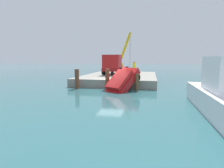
% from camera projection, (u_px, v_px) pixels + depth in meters
% --- Properties ---
extents(ground, '(200.00, 200.00, 0.00)m').
position_uv_depth(ground, '(111.00, 88.00, 18.78)').
color(ground, '#2D6066').
extents(dock, '(13.24, 9.07, 0.86)m').
position_uv_depth(dock, '(121.00, 78.00, 24.91)').
color(dock, gray).
rests_on(dock, ground).
extents(crane_truck, '(7.75, 3.10, 6.26)m').
position_uv_depth(crane_truck, '(115.00, 65.00, 25.39)').
color(crane_truck, maroon).
rests_on(crane_truck, dock).
extents(dock_worker, '(0.34, 0.34, 1.82)m').
position_uv_depth(dock_worker, '(134.00, 68.00, 23.23)').
color(dock_worker, '#2D2D2D').
rests_on(dock_worker, dock).
extents(salvaged_car, '(4.21, 3.63, 3.22)m').
position_uv_depth(salvaged_car, '(120.00, 84.00, 17.18)').
color(salvaged_car, red).
rests_on(salvaged_car, ground).
extents(piling_near, '(0.43, 0.43, 1.92)m').
position_uv_depth(piling_near, '(77.00, 79.00, 18.51)').
color(piling_near, brown).
rests_on(piling_near, ground).
extents(piling_mid, '(0.40, 0.40, 1.97)m').
position_uv_depth(piling_mid, '(107.00, 79.00, 18.10)').
color(piling_mid, brown).
rests_on(piling_mid, ground).
extents(piling_far, '(0.35, 0.35, 1.56)m').
position_uv_depth(piling_far, '(137.00, 82.00, 17.29)').
color(piling_far, brown).
rests_on(piling_far, ground).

